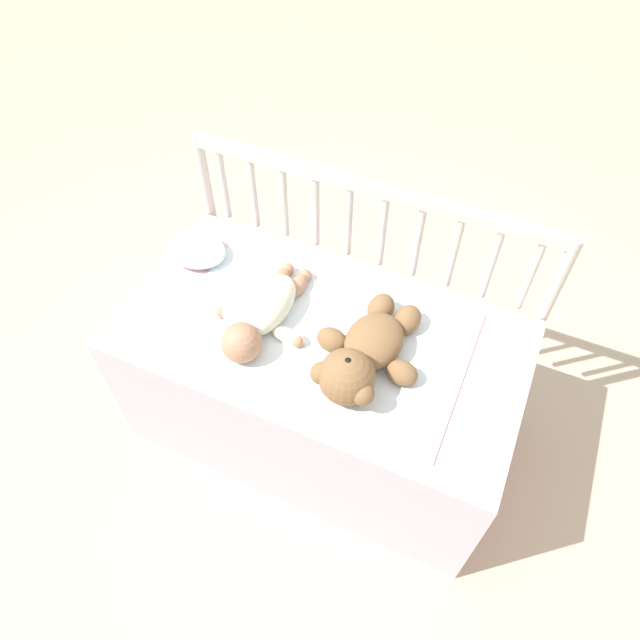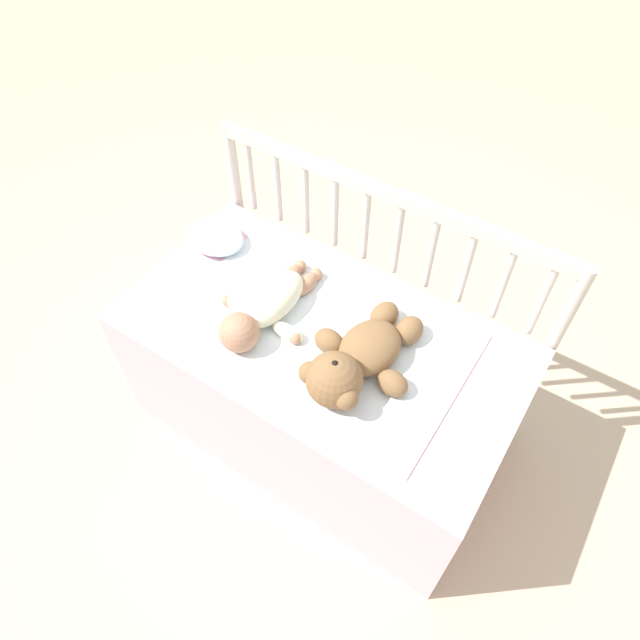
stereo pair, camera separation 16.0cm
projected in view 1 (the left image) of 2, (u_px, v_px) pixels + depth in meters
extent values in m
plane|color=#C6B293|center=(320.00, 423.00, 2.07)|extent=(12.00, 12.00, 0.00)
cube|color=#EDB7C6|center=(320.00, 383.00, 1.86)|extent=(1.18, 0.63, 0.53)
cylinder|color=beige|center=(215.00, 235.00, 2.08)|extent=(0.04, 0.04, 0.84)
cylinder|color=beige|center=(531.00, 338.00, 1.79)|extent=(0.04, 0.04, 0.84)
cube|color=beige|center=(369.00, 187.00, 1.62)|extent=(1.15, 0.03, 0.04)
cylinder|color=beige|center=(224.00, 185.00, 1.87)|extent=(0.02, 0.02, 0.27)
cylinder|color=beige|center=(254.00, 194.00, 1.84)|extent=(0.02, 0.02, 0.27)
cylinder|color=beige|center=(284.00, 203.00, 1.81)|extent=(0.02, 0.02, 0.27)
cylinder|color=beige|center=(316.00, 212.00, 1.78)|extent=(0.02, 0.02, 0.27)
cylinder|color=beige|center=(349.00, 222.00, 1.76)|extent=(0.02, 0.02, 0.27)
cylinder|color=beige|center=(383.00, 232.00, 1.73)|extent=(0.02, 0.02, 0.27)
cylinder|color=beige|center=(418.00, 242.00, 1.70)|extent=(0.02, 0.02, 0.27)
cylinder|color=beige|center=(454.00, 253.00, 1.67)|extent=(0.02, 0.02, 0.27)
cylinder|color=beige|center=(491.00, 264.00, 1.64)|extent=(0.02, 0.02, 0.27)
cylinder|color=beige|center=(530.00, 276.00, 1.61)|extent=(0.02, 0.02, 0.27)
cube|color=white|center=(321.00, 333.00, 1.65)|extent=(0.84, 0.52, 0.01)
ellipsoid|color=olive|center=(374.00, 341.00, 1.57)|extent=(0.18, 0.21, 0.10)
sphere|color=olive|center=(347.00, 377.00, 1.47)|extent=(0.15, 0.15, 0.15)
sphere|color=beige|center=(348.00, 368.00, 1.43)|extent=(0.06, 0.06, 0.06)
sphere|color=black|center=(348.00, 362.00, 1.41)|extent=(0.02, 0.02, 0.02)
sphere|color=olive|center=(363.00, 394.00, 1.43)|extent=(0.06, 0.06, 0.06)
sphere|color=olive|center=(322.00, 373.00, 1.47)|extent=(0.06, 0.06, 0.06)
ellipsoid|color=olive|center=(402.00, 373.00, 1.52)|extent=(0.10, 0.08, 0.07)
ellipsoid|color=olive|center=(332.00, 340.00, 1.59)|extent=(0.10, 0.08, 0.07)
ellipsoid|color=olive|center=(407.00, 320.00, 1.63)|extent=(0.08, 0.11, 0.07)
ellipsoid|color=olive|center=(381.00, 308.00, 1.66)|extent=(0.08, 0.11, 0.07)
ellipsoid|color=#EAEACC|center=(269.00, 305.00, 1.65)|extent=(0.13, 0.24, 0.10)
sphere|color=tan|center=(241.00, 343.00, 1.56)|extent=(0.11, 0.11, 0.11)
ellipsoid|color=#EAEACC|center=(289.00, 336.00, 1.62)|extent=(0.11, 0.05, 0.04)
ellipsoid|color=#EAEACC|center=(232.00, 315.00, 1.67)|extent=(0.11, 0.05, 0.04)
sphere|color=tan|center=(298.00, 341.00, 1.60)|extent=(0.04, 0.04, 0.04)
sphere|color=tan|center=(222.00, 312.00, 1.67)|extent=(0.04, 0.04, 0.04)
ellipsoid|color=tan|center=(297.00, 286.00, 1.73)|extent=(0.05, 0.11, 0.05)
ellipsoid|color=tan|center=(280.00, 280.00, 1.75)|extent=(0.05, 0.11, 0.05)
sphere|color=tan|center=(305.00, 275.00, 1.77)|extent=(0.04, 0.04, 0.04)
sphere|color=tan|center=(288.00, 269.00, 1.78)|extent=(0.04, 0.04, 0.04)
ellipsoid|color=silver|center=(196.00, 250.00, 1.83)|extent=(0.21, 0.16, 0.06)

